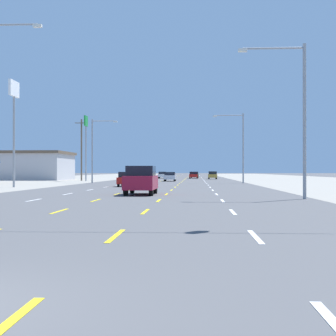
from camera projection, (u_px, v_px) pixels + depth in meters
ground_plane at (169, 182)px, 71.64m from camera, size 572.00×572.00×0.00m
lane_markings at (178, 178)px, 110.08m from camera, size 10.64×227.60×0.01m
signal_span_wire at (77, 55)px, 16.76m from camera, size 26.26×0.53×9.69m
suv_center_turn_nearest at (141, 180)px, 34.57m from camera, size 1.98×4.90×1.98m
hatchback_inner_left_near at (127, 179)px, 52.54m from camera, size 1.72×3.90×1.54m
sedan_center_turn_mid at (170, 176)px, 79.41m from camera, size 1.80×4.50×1.46m
hatchback_far_right_midfar at (213, 175)px, 99.90m from camera, size 1.72×3.90×1.54m
sedan_inner_right_far at (193, 175)px, 105.73m from camera, size 1.80×4.50×1.46m
sedan_inner_left_farther at (163, 175)px, 109.08m from camera, size 1.80×4.50×1.46m
sedan_inner_right_farthest at (195, 175)px, 116.59m from camera, size 1.80×4.50×1.46m
storefront_left_row_2 at (33, 166)px, 91.55m from camera, size 12.89×13.39×5.14m
pole_sign_left_row_1 at (14, 106)px, 50.32m from camera, size 0.24×2.46×10.70m
pole_sign_left_row_2 at (86, 133)px, 80.74m from camera, size 0.24×1.91×10.52m
streetlight_right_row_0 at (297, 109)px, 29.31m from camera, size 3.96×0.26×9.10m
streetlight_left_row_1 at (95, 146)px, 67.69m from camera, size 3.51×0.26×8.65m
streetlight_right_row_1 at (240, 143)px, 66.63m from camera, size 4.13×0.26×9.30m
utility_pole_left_row_1 at (81, 149)px, 82.86m from camera, size 2.20×0.26×10.18m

